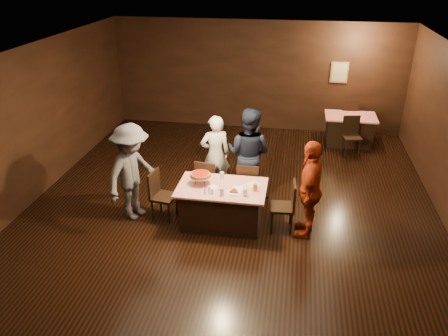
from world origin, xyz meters
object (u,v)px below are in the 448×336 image
Objects in this scene: glass_front_right at (245,192)px; glass_back at (222,176)px; plate_empty at (253,185)px; chair_far_left at (209,180)px; chair_back_far at (348,119)px; diner_red_shirt at (310,189)px; back_table at (349,130)px; chair_far_right at (248,184)px; glass_front_left at (222,192)px; diner_white_jacket at (215,155)px; diner_grey_knit at (132,172)px; chair_back_near at (352,136)px; glass_amber at (255,187)px; pizza_stand at (200,175)px; chair_end_right at (282,206)px; main_table at (222,205)px; diner_navy_hoodie at (249,154)px; chair_end_left at (164,196)px.

glass_front_right and glass_back have the same top height.
chair_far_left is at bearing 147.72° from plate_empty.
chair_back_far is 5.15m from diner_red_shirt.
chair_back_far is (0.00, 0.60, 0.09)m from back_table.
glass_front_left is (-0.35, -1.05, 0.37)m from chair_far_right.
diner_grey_knit is (-1.32, -1.24, 0.09)m from diner_white_jacket.
chair_back_far is 6.79× the size of glass_front_right.
diner_white_jacket reaches higher than chair_back_near.
glass_amber is (0.55, 0.25, 0.00)m from glass_front_left.
chair_far_right is 0.90m from glass_amber.
glass_back is at bearing -95.89° from diner_red_shirt.
diner_white_jacket is 4.42× the size of pizza_stand.
chair_end_right is 0.51× the size of diner_grey_knit.
diner_grey_knit reaches higher than glass_front_left.
glass_front_left is (-2.59, -3.94, 0.37)m from chair_back_near.
glass_front_left is at bearing -77.89° from chair_end_right.
diner_grey_knit reaches higher than chair_far_right.
diner_white_jacket reaches higher than plate_empty.
chair_far_left and chair_far_right have the same top height.
chair_far_left is at bearing 61.90° from diner_white_jacket.
main_table is 1.68× the size of chair_back_near.
diner_white_jacket is 0.71m from diner_navy_hoodie.
chair_end_left is at bearing 56.86° from chair_far_left.
back_table is at bearing -120.35° from chair_far_left.
diner_red_shirt is 4.74× the size of pizza_stand.
diner_navy_hoodie is at bearing 151.19° from diner_white_jacket.
back_table is at bearing -23.49° from diner_grey_knit.
chair_end_left is 6.20m from chair_back_far.
diner_grey_knit is 2.13m from glass_front_right.
chair_back_far is at bearing 175.01° from diner_red_shirt.
chair_back_far is at bearing 67.14° from glass_front_right.
glass_front_right is at bearing -130.49° from chair_back_near.
chair_far_left is 3.80× the size of plate_empty.
diner_red_shirt is at bearing 124.41° from diner_white_jacket.
pizza_stand reaches higher than chair_far_left.
plate_empty is at bearing -64.37° from diner_grey_knit.
chair_back_near is 3.87m from diner_white_jacket.
glass_front_right is (0.85, -0.30, -0.11)m from pizza_stand.
diner_red_shirt is at bearing -3.64° from pizza_stand.
chair_end_left is 1.00× the size of chair_back_near.
chair_far_right is 2.25m from diner_grey_knit.
pizza_stand is at bearing -173.99° from plate_empty.
chair_far_right is 1.00× the size of chair_back_far.
diner_red_shirt reaches higher than glass_front_right.
glass_front_left is (-2.59, -5.24, 0.37)m from chair_back_far.
chair_far_left is 1.36m from glass_front_right.
diner_grey_knit is 13.34× the size of glass_front_right.
chair_far_left is 2.50× the size of pizza_stand.
glass_amber is (1.00, -0.80, 0.37)m from chair_far_left.
glass_front_right is (-2.19, -3.89, 0.37)m from chair_back_near.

